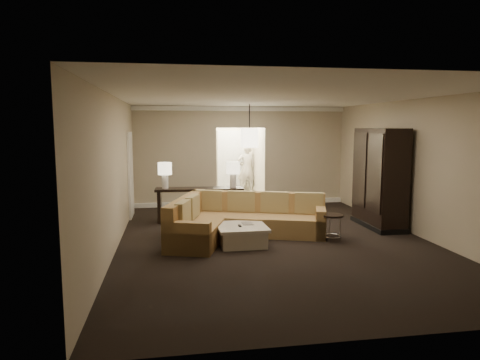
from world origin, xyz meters
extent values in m
plane|color=black|center=(0.00, 0.00, 0.00)|extent=(8.00, 8.00, 0.00)
cube|color=#BAA78C|center=(0.00, 4.00, 1.40)|extent=(6.00, 0.04, 2.80)
cube|color=#BAA78C|center=(0.00, -4.00, 1.40)|extent=(6.00, 0.04, 2.80)
cube|color=#BAA78C|center=(-3.00, 0.00, 1.40)|extent=(0.04, 8.00, 2.80)
cube|color=#BAA78C|center=(3.00, 0.00, 1.40)|extent=(0.04, 8.00, 2.80)
cube|color=white|center=(0.00, 0.00, 2.80)|extent=(6.00, 8.00, 0.02)
cube|color=white|center=(0.00, 3.95, 2.73)|extent=(6.00, 0.10, 0.12)
cube|color=white|center=(0.00, 3.95, 0.06)|extent=(6.00, 0.10, 0.12)
cube|color=white|center=(-2.97, 2.80, 1.05)|extent=(0.05, 0.90, 2.10)
cube|color=beige|center=(0.00, 5.00, 0.00)|extent=(1.40, 2.00, 0.01)
cube|color=beige|center=(-0.70, 5.00, 1.40)|extent=(0.04, 2.00, 2.80)
cube|color=beige|center=(0.70, 5.00, 1.40)|extent=(0.04, 2.00, 2.80)
cube|color=beige|center=(0.00, 6.00, 1.40)|extent=(1.40, 0.04, 2.80)
cube|color=white|center=(0.00, 5.97, 1.05)|extent=(0.90, 0.05, 2.10)
cube|color=brown|center=(-0.26, 0.60, 0.20)|extent=(3.00, 1.72, 0.40)
cube|color=brown|center=(-1.56, -0.13, 0.20)|extent=(1.24, 1.54, 0.40)
cube|color=brown|center=(-0.16, 0.90, 0.62)|extent=(2.80, 1.12, 0.44)
cube|color=brown|center=(-1.71, 0.43, 0.62)|extent=(0.94, 2.25, 0.44)
cube|color=brown|center=(1.01, 0.18, 0.30)|extent=(0.45, 0.88, 0.59)
cube|color=brown|center=(-1.74, -0.67, 0.30)|extent=(0.88, 0.45, 0.59)
cube|color=olive|center=(-1.17, 1.19, 0.64)|extent=(0.61, 0.33, 0.44)
cube|color=olive|center=(-0.49, 0.96, 0.64)|extent=(0.61, 0.33, 0.44)
cube|color=olive|center=(0.19, 0.73, 0.64)|extent=(0.61, 0.33, 0.44)
cube|color=olive|center=(0.87, 0.51, 0.64)|extent=(0.61, 0.33, 0.44)
cube|color=olive|center=(-1.57, 0.48, 0.64)|extent=(0.33, 0.59, 0.44)
cube|color=olive|center=(-1.78, -0.16, 0.64)|extent=(0.33, 0.59, 0.44)
cube|color=silver|center=(-0.68, -0.17, 0.16)|extent=(0.85, 0.85, 0.31)
cube|color=silver|center=(-0.68, -0.17, 0.34)|extent=(0.94, 0.94, 0.06)
cube|color=black|center=(-0.72, -0.22, 0.38)|extent=(0.05, 0.15, 0.02)
cube|color=beige|center=(-0.54, -0.03, 0.38)|extent=(0.21, 0.28, 0.01)
cube|color=black|center=(-1.33, 2.00, 0.77)|extent=(2.08, 0.56, 0.06)
cube|color=black|center=(-2.26, 2.04, 0.38)|extent=(0.09, 0.43, 0.75)
cube|color=black|center=(-0.39, 1.96, 0.38)|extent=(0.09, 0.43, 0.75)
cube|color=black|center=(-1.33, 2.00, 0.11)|extent=(1.99, 0.51, 0.04)
cube|color=black|center=(2.60, 0.80, 1.10)|extent=(0.61, 1.47, 2.20)
cube|color=black|center=(2.29, 0.43, 1.26)|extent=(0.03, 0.65, 1.68)
cube|color=black|center=(2.29, 1.17, 1.26)|extent=(0.03, 0.65, 1.68)
cube|color=black|center=(2.60, 0.80, 0.05)|extent=(0.65, 1.53, 0.10)
cylinder|color=black|center=(1.12, -0.19, 0.51)|extent=(0.42, 0.42, 0.04)
torus|color=silver|center=(1.12, -0.19, 0.10)|extent=(0.35, 0.35, 0.02)
cylinder|color=silver|center=(1.28, -0.21, 0.25)|extent=(0.02, 0.02, 0.50)
cylinder|color=silver|center=(1.06, -0.04, 0.25)|extent=(0.02, 0.02, 0.50)
cylinder|color=silver|center=(1.02, -0.32, 0.25)|extent=(0.02, 0.02, 0.50)
cylinder|color=white|center=(-2.12, 2.04, 0.96)|extent=(0.15, 0.15, 0.33)
cylinder|color=#F7E7B9|center=(-2.12, 2.04, 1.27)|extent=(0.32, 0.32, 0.28)
cylinder|color=white|center=(-0.53, 1.96, 0.96)|extent=(0.15, 0.15, 0.33)
cylinder|color=#F7E7B9|center=(-0.53, 1.96, 1.27)|extent=(0.32, 0.32, 0.28)
cylinder|color=black|center=(0.00, 2.70, 2.50)|extent=(0.02, 0.02, 0.60)
cube|color=beige|center=(0.00, 2.70, 1.95)|extent=(0.38, 0.38, 0.48)
imported|color=beige|center=(0.45, 5.60, 0.94)|extent=(0.72, 0.52, 1.89)
camera|label=1|loc=(-1.99, -8.00, 2.24)|focal=32.00mm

